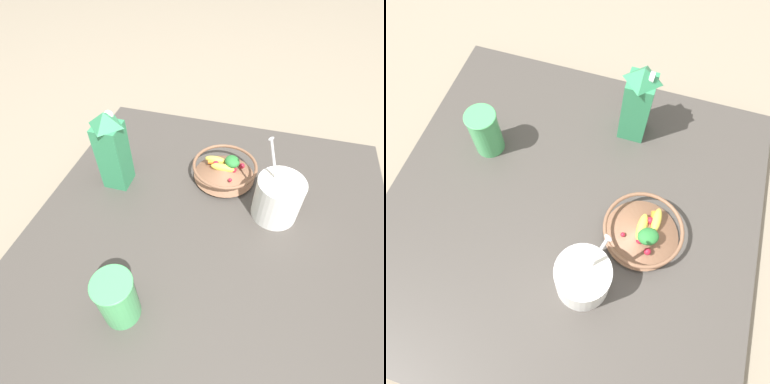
# 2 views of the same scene
# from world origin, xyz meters

# --- Properties ---
(ground_plane) EXTENTS (6.00, 6.00, 0.00)m
(ground_plane) POSITION_xyz_m (0.00, 0.00, 0.00)
(ground_plane) COLOR gray
(countertop) EXTENTS (1.02, 1.02, 0.05)m
(countertop) POSITION_xyz_m (0.00, 0.00, 0.02)
(countertop) COLOR #47423D
(countertop) RESTS_ON ground_plane
(fruit_bowl) EXTENTS (0.21, 0.21, 0.08)m
(fruit_bowl) POSITION_xyz_m (-0.00, -0.21, 0.08)
(fruit_bowl) COLOR brown
(fruit_bowl) RESTS_ON countertop
(milk_carton) EXTENTS (0.08, 0.08, 0.26)m
(milk_carton) POSITION_xyz_m (0.33, -0.10, 0.18)
(milk_carton) COLOR #338C59
(milk_carton) RESTS_ON countertop
(yogurt_tub) EXTENTS (0.13, 0.13, 0.25)m
(yogurt_tub) POSITION_xyz_m (-0.17, -0.10, 0.12)
(yogurt_tub) COLOR white
(yogurt_tub) RESTS_ON countertop
(drinking_cup) EXTENTS (0.09, 0.09, 0.15)m
(drinking_cup) POSITION_xyz_m (0.14, 0.29, 0.12)
(drinking_cup) COLOR #4CB266
(drinking_cup) RESTS_ON countertop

